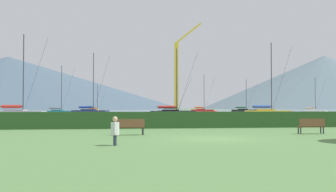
% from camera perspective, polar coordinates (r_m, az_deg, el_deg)
% --- Properties ---
extents(ground_plane, '(1000.00, 1000.00, 0.00)m').
position_cam_1_polar(ground_plane, '(21.08, 6.47, -6.08)').
color(ground_plane, '#517A42').
extents(harbor_water, '(320.00, 246.00, 0.00)m').
position_cam_1_polar(harbor_water, '(157.43, -6.25, -2.20)').
color(harbor_water, '#8C9EA3').
rests_on(harbor_water, ground_plane).
extents(hedge_line, '(80.00, 1.20, 1.29)m').
position_cam_1_polar(hedge_line, '(31.79, 1.44, -3.41)').
color(hedge_line, '#284C23').
rests_on(hedge_line, ground_plane).
extents(sailboat_slip_1, '(8.40, 3.49, 12.11)m').
position_cam_1_polar(sailboat_slip_1, '(66.61, 14.10, -2.37)').
color(sailboat_slip_1, gold).
rests_on(sailboat_slip_1, harbor_water).
extents(sailboat_slip_3, '(7.58, 3.68, 10.79)m').
position_cam_1_polar(sailboat_slip_3, '(112.43, 4.93, -2.12)').
color(sailboat_slip_3, red).
rests_on(sailboat_slip_3, harbor_water).
extents(sailboat_slip_4, '(8.18, 3.42, 10.74)m').
position_cam_1_polar(sailboat_slip_4, '(61.75, 0.80, -2.51)').
color(sailboat_slip_4, black).
rests_on(sailboat_slip_4, harbor_water).
extents(sailboat_slip_5, '(6.82, 3.91, 9.53)m').
position_cam_1_polar(sailboat_slip_5, '(111.18, 20.02, -2.07)').
color(sailboat_slip_5, white).
rests_on(sailboat_slip_5, harbor_water).
extents(sailboat_slip_6, '(7.49, 4.20, 8.05)m').
position_cam_1_polar(sailboat_slip_6, '(80.88, 0.99, -2.34)').
color(sailboat_slip_6, '#236B38').
rests_on(sailboat_slip_6, harbor_water).
extents(sailboat_slip_7, '(8.00, 4.42, 12.10)m').
position_cam_1_polar(sailboat_slip_7, '(78.05, -10.90, -2.29)').
color(sailboat_slip_7, navy).
rests_on(sailboat_slip_7, harbor_water).
extents(sailboat_slip_8, '(7.00, 3.14, 10.40)m').
position_cam_1_polar(sailboat_slip_8, '(87.03, -15.18, -2.25)').
color(sailboat_slip_8, '#19707A').
rests_on(sailboat_slip_8, harbor_water).
extents(sailboat_slip_9, '(6.69, 3.35, 7.69)m').
position_cam_1_polar(sailboat_slip_9, '(109.29, -10.20, -2.16)').
color(sailboat_slip_9, gold).
rests_on(sailboat_slip_9, harbor_water).
extents(sailboat_slip_10, '(8.47, 3.56, 11.85)m').
position_cam_1_polar(sailboat_slip_10, '(59.40, -20.37, -2.42)').
color(sailboat_slip_10, '#9E9EA3').
rests_on(sailboat_slip_10, harbor_water).
extents(sailboat_slip_12, '(7.72, 3.62, 8.95)m').
position_cam_1_polar(sailboat_slip_12, '(107.34, 10.83, -2.13)').
color(sailboat_slip_12, black).
rests_on(sailboat_slip_12, harbor_water).
extents(park_bench_near_path, '(1.72, 0.51, 0.95)m').
position_cam_1_polar(park_bench_near_path, '(23.82, -5.44, -4.28)').
color(park_bench_near_path, brown).
rests_on(park_bench_near_path, ground_plane).
extents(park_bench_under_tree, '(1.64, 0.51, 0.95)m').
position_cam_1_polar(park_bench_under_tree, '(26.28, 19.70, -3.95)').
color(park_bench_under_tree, brown).
rests_on(park_bench_under_tree, ground_plane).
extents(person_seated_viewer, '(0.36, 0.57, 1.25)m').
position_cam_1_polar(person_seated_viewer, '(17.45, -7.54, -4.75)').
color(person_seated_viewer, '#2D3347').
rests_on(person_seated_viewer, ground_plane).
extents(dock_crane, '(6.77, 2.00, 21.01)m').
position_cam_1_polar(dock_crane, '(90.74, 1.32, 2.01)').
color(dock_crane, '#333338').
rests_on(dock_crane, ground_plane).
extents(distant_hill_west_ridge, '(252.95, 252.95, 54.58)m').
position_cam_1_polar(distant_hill_west_ridge, '(440.10, 21.39, 1.84)').
color(distant_hill_west_ridge, slate).
rests_on(distant_hill_west_ridge, ground_plane).
extents(distant_hill_central_peak, '(313.92, 313.92, 46.98)m').
position_cam_1_polar(distant_hill_central_peak, '(385.72, -21.76, 1.75)').
color(distant_hill_central_peak, '#425666').
rests_on(distant_hill_central_peak, ground_plane).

